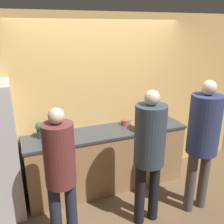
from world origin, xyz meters
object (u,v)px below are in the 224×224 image
at_px(person_left, 60,169).
at_px(person_center, 149,147).
at_px(person_right, 203,135).
at_px(bottle_red, 147,116).
at_px(fruit_bowl, 142,126).
at_px(cup_red, 124,123).
at_px(cup_blue, 159,120).
at_px(utensil_crock, 63,127).
at_px(potted_plant, 40,129).

relative_size(person_left, person_center, 0.95).
relative_size(person_right, bottle_red, 7.15).
bearing_deg(person_right, bottle_red, 101.61).
bearing_deg(person_center, fruit_bowl, 67.21).
bearing_deg(person_right, cup_red, 121.07).
bearing_deg(person_left, cup_red, 38.81).
relative_size(person_right, cup_blue, 19.71).
bearing_deg(cup_blue, person_left, -154.31).
distance_m(person_right, bottle_red, 1.06).
distance_m(person_right, cup_blue, 0.94).
height_order(utensil_crock, cup_red, utensil_crock).
distance_m(fruit_bowl, utensil_crock, 1.17).
height_order(person_center, potted_plant, person_center).
bearing_deg(person_center, bottle_red, 61.78).
xyz_separation_m(person_left, cup_red, (1.17, 0.94, 0.02)).
bearing_deg(person_left, utensil_crock, 76.75).
xyz_separation_m(person_left, fruit_bowl, (1.36, 0.70, 0.03)).
distance_m(utensil_crock, potted_plant, 0.35).
bearing_deg(person_center, person_left, 177.38).
bearing_deg(person_center, potted_plant, 139.10).
bearing_deg(person_right, cup_blue, 93.26).
height_order(person_center, cup_blue, person_center).
xyz_separation_m(person_center, fruit_bowl, (0.31, 0.75, -0.06)).
bearing_deg(fruit_bowl, utensil_crock, 163.55).
bearing_deg(bottle_red, utensil_crock, 176.05).
relative_size(utensil_crock, cup_red, 2.87).
height_order(person_right, cup_red, person_right).
height_order(person_left, fruit_bowl, person_left).
relative_size(person_right, fruit_bowl, 4.98).
distance_m(bottle_red, cup_red, 0.41).
bearing_deg(person_left, potted_plant, 95.36).
distance_m(person_left, bottle_red, 1.84).
height_order(utensil_crock, bottle_red, utensil_crock).
relative_size(utensil_crock, cup_blue, 2.97).
height_order(cup_blue, potted_plant, potted_plant).
bearing_deg(person_center, utensil_crock, 126.66).
xyz_separation_m(fruit_bowl, bottle_red, (0.21, 0.24, 0.05)).
distance_m(person_center, cup_red, 1.00).
bearing_deg(person_left, person_right, -3.05).
bearing_deg(person_left, fruit_bowl, 27.27).
height_order(person_left, cup_red, person_left).
bearing_deg(utensil_crock, potted_plant, -163.59).
bearing_deg(potted_plant, utensil_crock, 16.41).
height_order(person_center, utensil_crock, person_center).
bearing_deg(person_left, bottle_red, 30.80).
distance_m(person_left, person_right, 1.80).
bearing_deg(fruit_bowl, bottle_red, 47.93).
xyz_separation_m(person_left, person_right, (1.79, -0.10, 0.14)).
bearing_deg(cup_red, person_left, -141.19).
bearing_deg(cup_blue, bottle_red, 146.72).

